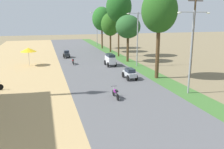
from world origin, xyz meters
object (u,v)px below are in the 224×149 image
at_px(car_sedan_silver, 130,73).
at_px(motorbike_ahead_third, 73,61).
at_px(streetlamp_mid, 138,35).
at_px(car_hatchback_charcoal, 66,54).
at_px(median_tree_fifth, 102,19).
at_px(streetlamp_near, 192,47).
at_px(median_tree_nearest, 159,11).
at_px(median_tree_third, 119,7).
at_px(utility_pole_near, 193,37).
at_px(median_tree_second, 128,27).
at_px(car_van_white, 110,59).
at_px(median_tree_fourth, 110,24).
at_px(streetlamp_far, 97,26).
at_px(vendor_umbrella, 28,50).
at_px(motorbike_ahead_second, 115,92).

distance_m(car_sedan_silver, motorbike_ahead_third, 11.40).
distance_m(streetlamp_mid, car_hatchback_charcoal, 13.54).
bearing_deg(streetlamp_mid, motorbike_ahead_third, 156.93).
distance_m(median_tree_fifth, streetlamp_near, 32.89).
height_order(median_tree_fifth, streetlamp_mid, median_tree_fifth).
height_order(median_tree_nearest, median_tree_third, median_tree_third).
bearing_deg(utility_pole_near, streetlamp_near, -124.25).
bearing_deg(median_tree_fifth, motorbike_ahead_third, -116.58).
height_order(median_tree_second, median_tree_fifth, median_tree_fifth).
distance_m(streetlamp_mid, car_sedan_silver, 8.28).
bearing_deg(car_van_white, median_tree_fourth, 74.61).
xyz_separation_m(median_tree_fifth, streetlamp_mid, (0.24, -20.03, -1.97)).
height_order(median_tree_third, utility_pole_near, median_tree_third).
bearing_deg(streetlamp_near, median_tree_second, 90.33).
relative_size(streetlamp_near, motorbike_ahead_third, 4.05).
height_order(streetlamp_far, motorbike_ahead_third, streetlamp_far).
xyz_separation_m(vendor_umbrella, median_tree_second, (14.40, -0.63, 2.97)).
height_order(vendor_umbrella, streetlamp_far, streetlamp_far).
bearing_deg(median_tree_fifth, streetlamp_mid, -89.32).
xyz_separation_m(median_tree_second, median_tree_fourth, (0.18, 10.66, 0.03)).
relative_size(median_tree_third, streetlamp_far, 1.38).
distance_m(median_tree_nearest, streetlamp_near, 6.64).
bearing_deg(median_tree_second, median_tree_fifth, 90.50).
height_order(vendor_umbrella, car_hatchback_charcoal, vendor_umbrella).
bearing_deg(utility_pole_near, median_tree_fourth, 98.71).
bearing_deg(car_sedan_silver, streetlamp_far, 84.03).
height_order(median_tree_third, streetlamp_mid, median_tree_third).
bearing_deg(median_tree_nearest, car_sedan_silver, 174.87).
relative_size(vendor_umbrella, median_tree_fourth, 0.34).
xyz_separation_m(streetlamp_near, utility_pole_near, (3.46, 5.09, 0.37)).
height_order(vendor_umbrella, motorbike_ahead_second, vendor_umbrella).
xyz_separation_m(median_tree_fourth, car_hatchback_charcoal, (-8.90, -4.71, -4.56)).
bearing_deg(median_tree_second, utility_pole_near, -72.66).
relative_size(streetlamp_near, streetlamp_far, 0.94).
bearing_deg(vendor_umbrella, streetlamp_mid, -16.55).
height_order(streetlamp_near, streetlamp_far, streetlamp_far).
relative_size(streetlamp_mid, car_van_white, 3.04).
height_order(vendor_umbrella, streetlamp_mid, streetlamp_mid).
relative_size(median_tree_fifth, streetlamp_near, 1.19).
bearing_deg(streetlamp_far, median_tree_nearest, -90.53).
bearing_deg(car_hatchback_charcoal, car_sedan_silver, -71.67).
xyz_separation_m(car_sedan_silver, motorbike_ahead_second, (-3.34, -5.77, -0.17)).
bearing_deg(motorbike_ahead_third, median_tree_fifth, 63.42).
distance_m(median_tree_fifth, streetlamp_mid, 20.13).
relative_size(median_tree_third, median_tree_fifth, 1.24).
xyz_separation_m(median_tree_second, streetlamp_near, (0.09, -16.48, -0.99)).
distance_m(median_tree_fourth, streetlamp_near, 27.16).
bearing_deg(car_sedan_silver, vendor_umbrella, 135.31).
bearing_deg(car_sedan_silver, motorbike_ahead_second, -120.05).
distance_m(vendor_umbrella, streetlamp_near, 22.51).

